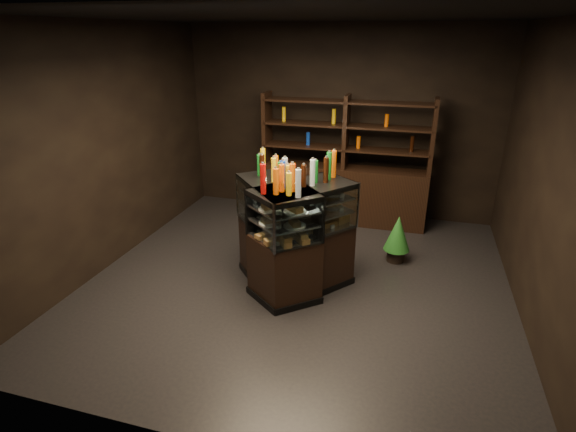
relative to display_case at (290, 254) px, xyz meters
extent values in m
plane|color=black|center=(0.07, 0.16, -0.44)|extent=(5.00, 5.00, 0.00)
cube|color=black|center=(0.07, 2.66, 1.06)|extent=(5.00, 0.02, 3.00)
cube|color=black|center=(0.07, -2.34, 1.06)|extent=(5.00, 0.02, 3.00)
cube|color=black|center=(2.57, 0.16, 1.06)|extent=(0.02, 5.00, 3.00)
cube|color=black|center=(-2.43, 0.16, 1.06)|extent=(0.02, 5.00, 3.00)
cube|color=black|center=(0.07, 0.16, 2.56)|extent=(5.00, 5.00, 0.02)
cube|color=black|center=(0.14, 0.00, -0.06)|extent=(1.17, 1.26, 0.76)
cube|color=black|center=(0.14, 0.00, -0.40)|extent=(1.20, 1.30, 0.08)
cube|color=black|center=(0.14, 0.00, 0.82)|extent=(1.17, 1.26, 0.06)
cube|color=silver|center=(0.14, 0.00, 0.33)|extent=(1.10, 1.20, 0.02)
cube|color=silver|center=(0.14, 0.00, 0.50)|extent=(1.10, 1.20, 0.02)
cube|color=silver|center=(0.14, 0.00, 0.66)|extent=(1.10, 1.20, 0.02)
cube|color=white|center=(0.38, -0.18, 0.58)|extent=(0.72, 0.91, 0.53)
cylinder|color=silver|center=(0.73, 0.28, 0.58)|extent=(0.03, 0.03, 0.55)
cylinder|color=silver|center=(0.01, -0.63, 0.58)|extent=(0.03, 0.03, 0.55)
cube|color=black|center=(-0.14, 0.00, -0.06)|extent=(1.19, 1.25, 0.76)
cube|color=black|center=(-0.14, 0.00, -0.40)|extent=(1.23, 1.29, 0.08)
cube|color=black|center=(-0.14, 0.00, 0.82)|extent=(1.19, 1.25, 0.06)
cube|color=silver|center=(-0.14, 0.00, 0.33)|extent=(1.13, 1.19, 0.02)
cube|color=silver|center=(-0.14, 0.00, 0.50)|extent=(1.13, 1.19, 0.02)
cube|color=silver|center=(-0.14, 0.00, 0.66)|extent=(1.13, 1.19, 0.02)
cube|color=white|center=(-0.37, -0.20, 0.58)|extent=(0.76, 0.88, 0.53)
cylinder|color=silver|center=(0.01, -0.63, 0.58)|extent=(0.03, 0.03, 0.55)
cylinder|color=silver|center=(-0.74, 0.25, 0.58)|extent=(0.03, 0.03, 0.55)
cube|color=gold|center=(-0.13, -0.39, 0.36)|extent=(0.18, 0.20, 0.06)
cube|color=gold|center=(-0.01, -0.24, 0.36)|extent=(0.18, 0.20, 0.06)
cube|color=gold|center=(0.11, -0.09, 0.36)|extent=(0.18, 0.20, 0.06)
cube|color=gold|center=(0.23, 0.06, 0.36)|extent=(0.18, 0.20, 0.06)
cube|color=gold|center=(0.35, 0.22, 0.36)|extent=(0.18, 0.20, 0.06)
cube|color=gold|center=(0.47, 0.37, 0.36)|extent=(0.18, 0.20, 0.06)
cylinder|color=white|center=(-0.13, -0.34, 0.52)|extent=(0.24, 0.24, 0.01)
cube|color=gold|center=(-0.13, -0.34, 0.56)|extent=(0.17, 0.19, 0.05)
cylinder|color=white|center=(0.14, 0.00, 0.52)|extent=(0.24, 0.24, 0.01)
cube|color=gold|center=(0.14, 0.00, 0.56)|extent=(0.17, 0.19, 0.05)
cylinder|color=white|center=(0.42, 0.35, 0.52)|extent=(0.24, 0.24, 0.01)
cube|color=gold|center=(0.42, 0.35, 0.56)|extent=(0.17, 0.19, 0.05)
cylinder|color=white|center=(-0.13, -0.34, 0.68)|extent=(0.24, 0.24, 0.02)
cube|color=gold|center=(-0.13, -0.34, 0.72)|extent=(0.17, 0.19, 0.05)
cylinder|color=white|center=(0.14, 0.00, 0.68)|extent=(0.24, 0.24, 0.02)
cube|color=gold|center=(0.14, 0.00, 0.72)|extent=(0.17, 0.19, 0.05)
cylinder|color=white|center=(0.42, 0.35, 0.68)|extent=(0.24, 0.24, 0.02)
cube|color=gold|center=(0.42, 0.35, 0.72)|extent=(0.17, 0.19, 0.05)
cube|color=gold|center=(-0.48, 0.35, 0.36)|extent=(0.19, 0.20, 0.06)
cube|color=gold|center=(-0.36, 0.20, 0.36)|extent=(0.19, 0.20, 0.06)
cube|color=gold|center=(-0.23, 0.05, 0.36)|extent=(0.19, 0.20, 0.06)
cube|color=gold|center=(-0.10, -0.09, 0.36)|extent=(0.19, 0.20, 0.06)
cube|color=gold|center=(0.02, -0.24, 0.36)|extent=(0.19, 0.20, 0.06)
cube|color=gold|center=(0.15, -0.39, 0.36)|extent=(0.19, 0.20, 0.06)
cylinder|color=white|center=(-0.43, 0.33, 0.52)|extent=(0.24, 0.24, 0.01)
cube|color=gold|center=(-0.43, 0.33, 0.56)|extent=(0.17, 0.18, 0.05)
cylinder|color=white|center=(-0.14, 0.00, 0.52)|extent=(0.24, 0.24, 0.01)
cube|color=gold|center=(-0.14, 0.00, 0.56)|extent=(0.17, 0.18, 0.05)
cylinder|color=white|center=(0.14, -0.33, 0.52)|extent=(0.24, 0.24, 0.01)
cube|color=gold|center=(0.14, -0.33, 0.56)|extent=(0.17, 0.18, 0.05)
cylinder|color=white|center=(-0.43, 0.33, 0.68)|extent=(0.24, 0.24, 0.02)
cube|color=gold|center=(-0.43, 0.33, 0.72)|extent=(0.17, 0.18, 0.05)
cylinder|color=white|center=(-0.14, 0.00, 0.68)|extent=(0.24, 0.24, 0.02)
cube|color=gold|center=(-0.14, 0.00, 0.72)|extent=(0.17, 0.18, 0.05)
cylinder|color=white|center=(0.14, -0.33, 0.68)|extent=(0.24, 0.24, 0.02)
cube|color=gold|center=(0.14, -0.33, 0.72)|extent=(0.17, 0.18, 0.05)
cylinder|color=yellow|center=(-0.16, -0.38, 0.99)|extent=(0.06, 0.06, 0.28)
cylinder|color=silver|center=(-0.16, -0.38, 1.14)|extent=(0.03, 0.03, 0.02)
cylinder|color=silver|center=(-0.10, -0.30, 0.99)|extent=(0.06, 0.06, 0.28)
cylinder|color=silver|center=(-0.10, -0.30, 1.14)|extent=(0.03, 0.03, 0.02)
cylinder|color=#0F38B2|center=(-0.04, -0.22, 0.99)|extent=(0.06, 0.06, 0.28)
cylinder|color=silver|center=(-0.04, -0.22, 1.14)|extent=(0.03, 0.03, 0.02)
cylinder|color=black|center=(0.02, -0.15, 0.99)|extent=(0.06, 0.06, 0.28)
cylinder|color=silver|center=(0.02, -0.15, 1.14)|extent=(0.03, 0.03, 0.02)
cylinder|color=#B20C0A|center=(0.08, -0.07, 0.99)|extent=(0.06, 0.06, 0.28)
cylinder|color=silver|center=(0.08, -0.07, 1.14)|extent=(0.03, 0.03, 0.02)
cylinder|color=#D8590A|center=(0.14, 0.00, 0.99)|extent=(0.06, 0.06, 0.28)
cylinder|color=silver|center=(0.14, 0.00, 1.14)|extent=(0.03, 0.03, 0.02)
cylinder|color=#147223|center=(0.20, 0.08, 0.99)|extent=(0.06, 0.06, 0.28)
cylinder|color=silver|center=(0.20, 0.08, 1.14)|extent=(0.03, 0.03, 0.02)
cylinder|color=yellow|center=(0.26, 0.16, 0.99)|extent=(0.06, 0.06, 0.28)
cylinder|color=silver|center=(0.26, 0.16, 1.14)|extent=(0.03, 0.03, 0.02)
cylinder|color=silver|center=(0.32, 0.23, 0.99)|extent=(0.06, 0.06, 0.28)
cylinder|color=silver|center=(0.32, 0.23, 1.14)|extent=(0.03, 0.03, 0.02)
cylinder|color=#0F38B2|center=(0.38, 0.31, 0.99)|extent=(0.06, 0.06, 0.28)
cylinder|color=silver|center=(0.38, 0.31, 1.14)|extent=(0.03, 0.03, 0.02)
cylinder|color=black|center=(0.44, 0.39, 0.99)|extent=(0.06, 0.06, 0.28)
cylinder|color=silver|center=(0.44, 0.39, 1.14)|extent=(0.03, 0.03, 0.02)
cylinder|color=yellow|center=(-0.46, 0.37, 0.99)|extent=(0.06, 0.06, 0.28)
cylinder|color=silver|center=(-0.46, 0.37, 1.14)|extent=(0.03, 0.03, 0.02)
cylinder|color=silver|center=(-0.40, 0.29, 0.99)|extent=(0.06, 0.06, 0.28)
cylinder|color=silver|center=(-0.40, 0.29, 1.14)|extent=(0.03, 0.03, 0.02)
cylinder|color=#0F38B2|center=(-0.33, 0.22, 0.99)|extent=(0.06, 0.06, 0.28)
cylinder|color=silver|center=(-0.33, 0.22, 1.14)|extent=(0.03, 0.03, 0.02)
cylinder|color=black|center=(-0.27, 0.15, 0.99)|extent=(0.06, 0.06, 0.28)
cylinder|color=silver|center=(-0.27, 0.15, 1.14)|extent=(0.03, 0.03, 0.02)
cylinder|color=#B20C0A|center=(-0.21, 0.07, 0.99)|extent=(0.06, 0.06, 0.28)
cylinder|color=silver|center=(-0.21, 0.07, 1.14)|extent=(0.03, 0.03, 0.02)
cylinder|color=#D8590A|center=(-0.14, 0.00, 0.99)|extent=(0.06, 0.06, 0.28)
cylinder|color=silver|center=(-0.14, 0.00, 1.14)|extent=(0.03, 0.03, 0.02)
cylinder|color=#147223|center=(-0.08, -0.07, 0.99)|extent=(0.06, 0.06, 0.28)
cylinder|color=silver|center=(-0.08, -0.07, 1.14)|extent=(0.03, 0.03, 0.02)
cylinder|color=yellow|center=(-0.02, -0.15, 0.99)|extent=(0.06, 0.06, 0.28)
cylinder|color=silver|center=(-0.02, -0.15, 1.14)|extent=(0.03, 0.03, 0.02)
cylinder|color=silver|center=(0.05, -0.22, 0.99)|extent=(0.06, 0.06, 0.28)
cylinder|color=silver|center=(0.05, -0.22, 1.14)|extent=(0.03, 0.03, 0.02)
cylinder|color=#0F38B2|center=(0.11, -0.30, 0.99)|extent=(0.06, 0.06, 0.28)
cylinder|color=silver|center=(0.11, -0.30, 1.14)|extent=(0.03, 0.03, 0.02)
cylinder|color=black|center=(0.17, -0.37, 0.99)|extent=(0.06, 0.06, 0.28)
cylinder|color=silver|center=(0.17, -0.37, 1.14)|extent=(0.03, 0.03, 0.02)
cylinder|color=black|center=(1.18, 1.02, -0.35)|extent=(0.23, 0.23, 0.17)
cone|color=#185519|center=(1.18, 1.02, -0.03)|extent=(0.34, 0.34, 0.47)
cone|color=#185519|center=(1.18, 1.02, 0.13)|extent=(0.27, 0.27, 0.33)
cube|color=black|center=(0.26, 2.21, 0.01)|extent=(2.58, 0.43, 0.90)
cube|color=black|center=(-1.00, 2.21, 1.01)|extent=(0.06, 0.38, 1.10)
cube|color=black|center=(0.26, 2.21, 1.01)|extent=(0.06, 0.38, 1.10)
cube|color=black|center=(1.52, 2.22, 1.01)|extent=(0.06, 0.38, 1.10)
cube|color=black|center=(0.26, 2.21, 0.76)|extent=(2.53, 0.38, 0.03)
cube|color=black|center=(0.26, 2.21, 1.11)|extent=(2.53, 0.38, 0.03)
cube|color=black|center=(0.26, 2.21, 1.46)|extent=(2.53, 0.38, 0.03)
cylinder|color=yellow|center=(-0.72, 2.21, 0.89)|extent=(0.06, 0.06, 0.22)
cylinder|color=silver|center=(-0.33, 2.21, 0.89)|extent=(0.06, 0.06, 0.22)
cylinder|color=#0F38B2|center=(0.06, 2.21, 0.89)|extent=(0.06, 0.06, 0.22)
cylinder|color=black|center=(0.45, 2.21, 0.89)|extent=(0.06, 0.06, 0.22)
cylinder|color=#B20C0A|center=(0.85, 2.21, 0.89)|extent=(0.06, 0.06, 0.22)
cylinder|color=#D8590A|center=(1.24, 2.22, 0.89)|extent=(0.06, 0.06, 0.22)
camera|label=1|loc=(1.28, -4.53, 2.41)|focal=28.00mm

